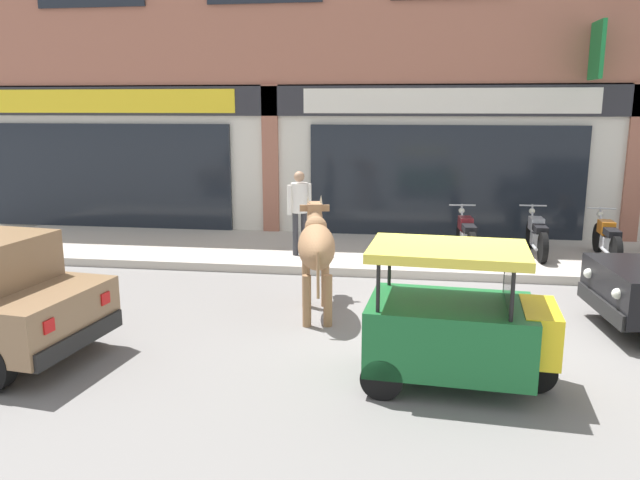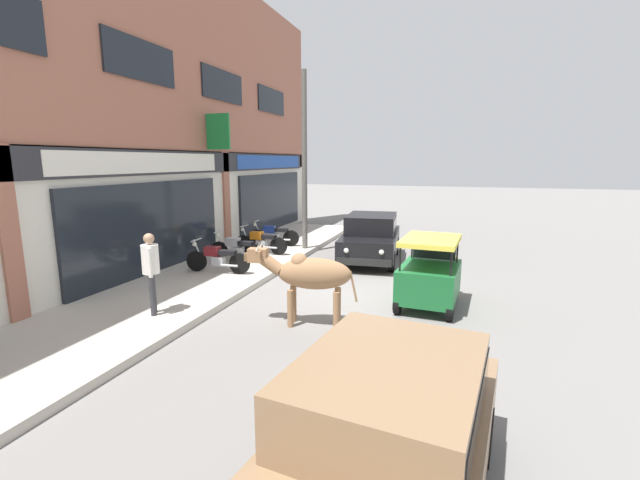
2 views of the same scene
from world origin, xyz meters
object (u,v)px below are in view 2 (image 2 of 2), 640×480
object	(u,v)px
pedestrian	(151,265)
motorcycle_0	(217,258)
car_1	(386,433)
car_0	(371,235)
motorcycle_2	(261,242)
motorcycle_3	(273,235)
cow	(309,274)
utility_pole	(304,162)
motorcycle_1	(237,248)
auto_rickshaw	(430,276)

from	to	relation	value
pedestrian	motorcycle_0	bearing A→B (deg)	8.82
car_1	car_0	bearing A→B (deg)	12.06
motorcycle_2	motorcycle_3	size ratio (longest dim) A/B	1.01
cow	motorcycle_0	bearing A→B (deg)	55.28
motorcycle_3	utility_pole	distance (m)	2.79
cow	motorcycle_2	world-z (taller)	cow
car_0	motorcycle_1	size ratio (longest dim) A/B	2.05
cow	motorcycle_2	xyz separation A→B (m)	(4.93, 3.39, -0.47)
utility_pole	pedestrian	bearing A→B (deg)	174.93
auto_rickshaw	motorcycle_1	distance (m)	5.98
pedestrian	motorcycle_1	bearing A→B (deg)	8.02
auto_rickshaw	car_0	bearing A→B (deg)	28.38
car_1	auto_rickshaw	distance (m)	5.86
utility_pole	motorcycle_2	bearing A→B (deg)	139.36
motorcycle_1	motorcycle_2	distance (m)	1.23
motorcycle_1	motorcycle_2	bearing A→B (deg)	-8.53
pedestrian	utility_pole	world-z (taller)	utility_pole
motorcycle_3	pedestrian	distance (m)	7.04
motorcycle_1	utility_pole	size ratio (longest dim) A/B	0.31
motorcycle_0	car_1	bearing A→B (deg)	-139.10
car_0	motorcycle_0	distance (m)	4.76
car_0	car_1	size ratio (longest dim) A/B	0.99
cow	car_1	bearing A→B (deg)	-152.27
motorcycle_3	utility_pole	xyz separation A→B (m)	(-0.06, -1.20, 2.52)
utility_pole	motorcycle_3	bearing A→B (deg)	87.12
auto_rickshaw	motorcycle_3	xyz separation A→B (m)	(4.40, 5.64, -0.12)
motorcycle_1	pedestrian	xyz separation A→B (m)	(-4.47, -0.63, 0.60)
car_0	motorcycle_3	distance (m)	3.66
car_1	utility_pole	world-z (taller)	utility_pole
motorcycle_0	utility_pole	bearing A→B (deg)	-16.25
cow	pedestrian	distance (m)	3.05
car_1	motorcycle_3	size ratio (longest dim) A/B	2.08
cow	motorcycle_0	xyz separation A→B (m)	(2.38, 3.44, -0.47)
motorcycle_2	motorcycle_3	world-z (taller)	same
motorcycle_1	pedestrian	distance (m)	4.56
motorcycle_3	pedestrian	world-z (taller)	pedestrian
motorcycle_3	pedestrian	bearing A→B (deg)	-175.19
car_1	auto_rickshaw	size ratio (longest dim) A/B	1.84
car_1	motorcycle_0	bearing A→B (deg)	40.90
motorcycle_2	auto_rickshaw	bearing A→B (deg)	-119.42
cow	auto_rickshaw	size ratio (longest dim) A/B	1.05
car_1	motorcycle_1	distance (m)	9.62
car_0	pedestrian	world-z (taller)	pedestrian
motorcycle_1	motorcycle_2	xyz separation A→B (m)	(1.22, -0.18, 0.00)
motorcycle_3	utility_pole	bearing A→B (deg)	-92.88
motorcycle_0	motorcycle_1	distance (m)	1.34
auto_rickshaw	motorcycle_1	xyz separation A→B (m)	(1.88, 5.68, -0.12)
motorcycle_0	motorcycle_3	bearing A→B (deg)	1.50
car_1	motorcycle_1	world-z (taller)	car_1
car_0	motorcycle_3	bearing A→B (deg)	80.25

